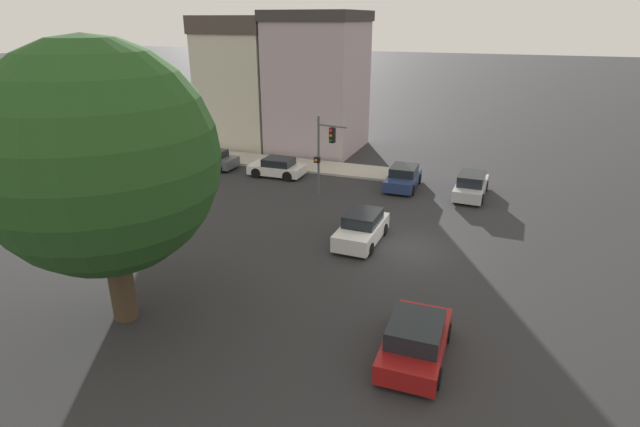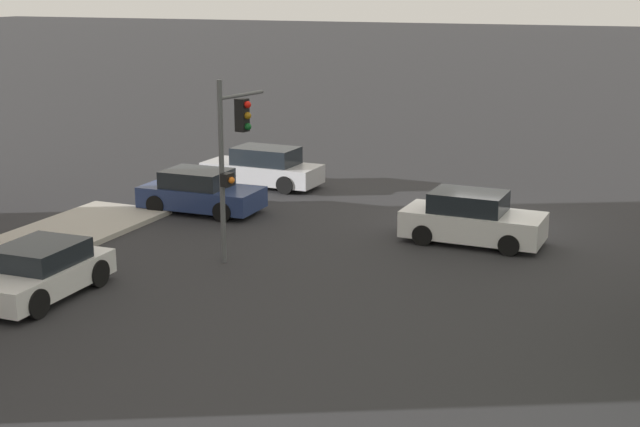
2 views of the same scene
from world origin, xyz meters
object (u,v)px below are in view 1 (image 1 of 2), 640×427
crossing_car_3 (415,340)px  parked_car_0 (277,167)px  traffic_signal (325,146)px  parked_car_3 (99,147)px  street_tree (101,159)px  parked_car_5 (2,137)px  parked_car_1 (210,159)px  parked_car_4 (45,141)px  parked_car_2 (157,153)px  crossing_car_0 (362,228)px  crossing_car_2 (403,178)px  crossing_car_1 (471,185)px

crossing_car_3 → parked_car_0: crossing_car_3 is taller
traffic_signal → parked_car_3: traffic_signal is taller
street_tree → parked_car_5: 35.41m
traffic_signal → parked_car_3: bearing=-89.0°
street_tree → parked_car_1: street_tree is taller
crossing_car_3 → parked_car_4: size_ratio=0.97×
parked_car_4 → parked_car_2: bearing=178.3°
crossing_car_0 → crossing_car_2: 9.28m
parked_car_2 → crossing_car_1: bearing=-179.4°
parked_car_0 → parked_car_2: parked_car_2 is taller
traffic_signal → crossing_car_2: (3.58, -4.22, -2.56)m
crossing_car_1 → parked_car_5: size_ratio=1.10×
parked_car_2 → street_tree: bearing=124.4°
street_tree → crossing_car_0: (9.71, -6.35, -5.41)m
parked_car_0 → crossing_car_2: bearing=-177.2°
crossing_car_1 → parked_car_3: size_ratio=1.03×
street_tree → parked_car_1: bearing=23.6°
crossing_car_0 → street_tree: bearing=-31.9°
street_tree → crossing_car_2: street_tree is taller
parked_car_1 → parked_car_4: parked_car_1 is taller
traffic_signal → parked_car_4: 27.00m
crossing_car_1 → parked_car_1: 18.85m
street_tree → crossing_car_3: 11.99m
parked_car_2 → parked_car_5: 16.87m
parked_car_0 → parked_car_4: bearing=-1.8°
crossing_car_1 → parked_car_0: size_ratio=1.17×
traffic_signal → parked_car_0: 6.09m
crossing_car_3 → parked_car_5: crossing_car_3 is taller
crossing_car_0 → parked_car_2: size_ratio=1.03×
parked_car_0 → street_tree: bearing=96.1°
street_tree → parked_car_2: size_ratio=2.51×
crossing_car_0 → parked_car_2: 21.04m
parked_car_3 → street_tree: bearing=134.6°
traffic_signal → parked_car_2: bearing=-92.0°
parked_car_1 → crossing_car_0: bearing=149.4°
street_tree → parked_car_4: (18.51, 24.45, -5.48)m
parked_car_5 → crossing_car_3: bearing=157.4°
crossing_car_1 → parked_car_2: (-0.38, 23.63, 0.04)m
crossing_car_3 → parked_car_1: (16.97, 18.62, -0.04)m
parked_car_5 → crossing_car_1: bearing=-179.2°
parked_car_1 → parked_car_4: 16.42m
crossing_car_1 → crossing_car_2: (0.19, 4.35, -0.03)m
crossing_car_0 → parked_car_4: crossing_car_0 is taller
traffic_signal → parked_car_5: (3.11, 31.93, -2.60)m
crossing_car_3 → parked_car_5: bearing=66.4°
crossing_car_0 → parked_car_3: crossing_car_0 is taller
parked_car_1 → parked_car_4: bearing=0.2°
parked_car_3 → crossing_car_0: bearing=160.1°
crossing_car_1 → parked_car_1: (-0.39, 18.85, -0.05)m
crossing_car_2 → street_tree: bearing=-19.7°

